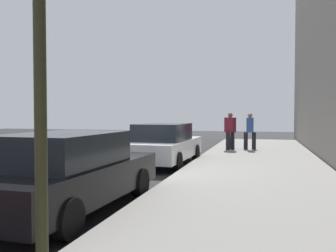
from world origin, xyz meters
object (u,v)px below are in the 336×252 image
Objects in this scene: parked_car_black at (69,172)px; parked_car_white at (165,144)px; pedestrian_blue_coat at (250,130)px; rolling_suitcase at (232,143)px; pedestrian_burgundy_coat at (230,130)px.

parked_car_black is 1.02× the size of parked_car_white.
parked_car_white is 2.68× the size of pedestrian_blue_coat.
rolling_suitcase is (5.33, -2.02, -0.33)m from parked_car_white.
rolling_suitcase is at bearing -10.02° from parked_car_black.
pedestrian_burgundy_coat is at bearing -22.15° from parked_car_white.
parked_car_black is 12.10m from rolling_suitcase.
rolling_suitcase is at bearing -6.05° from pedestrian_burgundy_coat.
pedestrian_burgundy_coat reaches higher than pedestrian_blue_coat.
pedestrian_blue_coat reaches higher than rolling_suitcase.
parked_car_black reaches higher than rolling_suitcase.
pedestrian_blue_coat is (11.77, -2.97, 0.33)m from parked_car_black.
pedestrian_burgundy_coat is at bearing -10.20° from parked_car_black.
parked_car_black is at bearing 169.98° from rolling_suitcase.
parked_car_white reaches higher than rolling_suitcase.
parked_car_white is 5.71m from rolling_suitcase.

